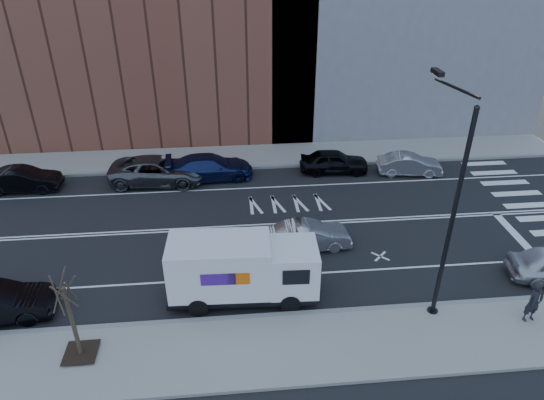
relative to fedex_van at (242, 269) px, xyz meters
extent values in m
plane|color=black|center=(0.83, 5.60, -1.53)|extent=(120.00, 120.00, 0.00)
cube|color=gray|center=(0.83, -3.20, -1.45)|extent=(44.00, 3.60, 0.15)
cube|color=gray|center=(0.83, 14.40, -1.45)|extent=(44.00, 3.60, 0.15)
cube|color=gray|center=(0.83, -1.40, -1.44)|extent=(44.00, 0.25, 0.17)
cube|color=gray|center=(0.83, 12.60, -1.44)|extent=(44.00, 0.25, 0.17)
cylinder|color=black|center=(7.83, -1.80, 2.97)|extent=(0.18, 0.18, 9.00)
cylinder|color=black|center=(7.83, -1.80, -1.43)|extent=(0.44, 0.44, 0.20)
sphere|color=black|center=(7.83, -1.80, 7.42)|extent=(0.20, 0.20, 0.20)
cylinder|color=black|center=(7.83, -0.10, 7.57)|extent=(0.11, 3.49, 0.48)
cube|color=black|center=(7.83, 1.60, 7.67)|extent=(0.25, 0.80, 0.18)
cube|color=#FFF2CC|center=(7.83, 1.60, 7.57)|extent=(0.18, 0.55, 0.03)
cube|color=black|center=(-6.17, -2.80, -1.30)|extent=(1.20, 1.20, 0.04)
cylinder|color=#382B1E|center=(-6.17, -2.80, 0.22)|extent=(0.16, 0.16, 3.20)
cylinder|color=#382B1E|center=(-5.92, -2.80, 1.62)|extent=(0.06, 0.80, 1.44)
cylinder|color=#382B1E|center=(-6.09, -2.56, 1.62)|extent=(0.81, 0.31, 1.19)
cylinder|color=#382B1E|center=(-6.37, -2.65, 1.62)|extent=(0.58, 0.76, 1.50)
cylinder|color=#382B1E|center=(-6.37, -2.95, 1.62)|extent=(0.47, 0.61, 1.37)
cylinder|color=#382B1E|center=(-6.09, -3.04, 1.62)|extent=(0.72, 0.29, 1.13)
cube|color=black|center=(-0.02, 0.00, -1.07)|extent=(6.29, 2.34, 0.30)
cube|color=white|center=(2.18, -0.08, 0.03)|extent=(2.08, 2.23, 2.00)
cube|color=black|center=(3.21, -0.12, 0.33)|extent=(0.13, 1.85, 0.95)
cube|color=black|center=(2.14, -1.17, 0.33)|extent=(1.10, 0.08, 0.70)
cube|color=black|center=(2.23, 1.01, 0.33)|extent=(1.10, 0.08, 0.70)
cube|color=black|center=(3.17, -0.12, -0.97)|extent=(0.23, 2.01, 0.35)
cube|color=white|center=(-0.92, 0.04, 0.23)|extent=(4.29, 2.36, 2.30)
cube|color=#47198C|center=(-0.96, -1.09, 0.38)|extent=(1.40, 0.07, 0.55)
cube|color=orange|center=(-0.16, -1.12, 0.38)|extent=(0.90, 0.05, 0.55)
cube|color=#47198C|center=(-0.88, 1.16, 0.38)|extent=(1.40, 0.07, 0.55)
cube|color=orange|center=(-0.08, 1.13, 0.38)|extent=(0.90, 0.05, 0.55)
cylinder|color=black|center=(1.95, -1.08, -1.10)|extent=(0.85, 0.31, 0.84)
cylinder|color=black|center=(2.02, 0.93, -1.10)|extent=(0.85, 0.31, 0.84)
cylinder|color=black|center=(-1.86, -0.93, -1.10)|extent=(0.85, 0.31, 0.84)
cylinder|color=black|center=(-1.78, 1.07, -1.10)|extent=(0.85, 0.31, 0.84)
imported|color=black|center=(-12.77, 10.95, -0.80)|extent=(4.38, 1.54, 1.44)
imported|color=#52545A|center=(-4.77, 11.26, -0.71)|extent=(6.04, 3.09, 1.63)
imported|color=navy|center=(-1.57, 11.47, -0.74)|extent=(5.53, 2.57, 1.56)
imported|color=black|center=(6.43, 11.63, -0.78)|extent=(4.50, 2.07, 1.50)
imported|color=#A8A8AD|center=(11.21, 10.91, -0.86)|extent=(4.19, 1.90, 1.33)
imported|color=#A3A2A7|center=(3.40, 3.38, -0.83)|extent=(4.31, 1.78, 1.39)
imported|color=black|center=(11.52, -2.65, -0.45)|extent=(0.75, 0.56, 1.86)
camera|label=1|loc=(-0.26, -16.27, 12.69)|focal=32.00mm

